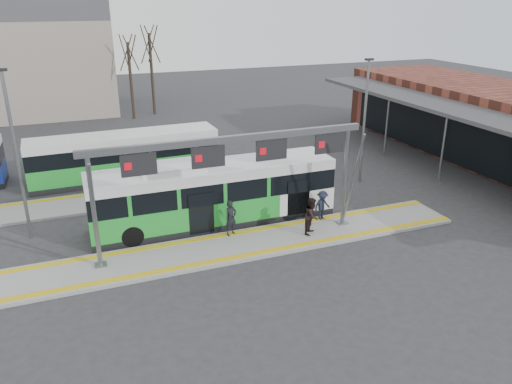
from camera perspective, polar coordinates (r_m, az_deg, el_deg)
ground at (r=23.78m, az=-1.41°, el=-6.19°), size 120.00×120.00×0.00m
platform_main at (r=23.74m, az=-1.41°, el=-6.03°), size 22.00×3.00×0.15m
platform_second at (r=30.07m, az=-13.87°, el=-0.59°), size 20.00×3.00×0.15m
tactile_main at (r=23.70m, az=-1.41°, el=-5.85°), size 22.00×2.65×0.02m
tactile_second at (r=31.11m, az=-14.19°, el=0.30°), size 20.00×0.35×0.02m
gantry at (r=22.24m, az=-2.58°, el=3.82°), size 13.00×1.68×5.20m
hero_bus at (r=25.65m, az=-4.90°, el=-0.27°), size 12.54×2.71×3.44m
bg_bus_green at (r=33.20m, az=-14.74°, el=3.95°), size 11.87×2.81×2.95m
passenger_a at (r=24.18m, az=-2.89°, el=-2.98°), size 0.76×0.63×1.78m
passenger_b at (r=24.45m, az=6.42°, el=-2.72°), size 1.14×1.13×1.85m
passenger_c at (r=26.08m, az=7.58°, el=-1.52°), size 1.14×0.84×1.58m
tree_left at (r=49.52m, az=-14.38°, el=15.10°), size 1.40×1.40×8.10m
tree_mid at (r=51.09m, az=-12.05°, el=16.11°), size 1.40×1.40×8.86m
lamp_west at (r=25.49m, az=-25.73°, el=4.01°), size 0.50×0.25×8.14m
lamp_east at (r=31.43m, az=12.30°, el=8.17°), size 0.50×0.25×7.68m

